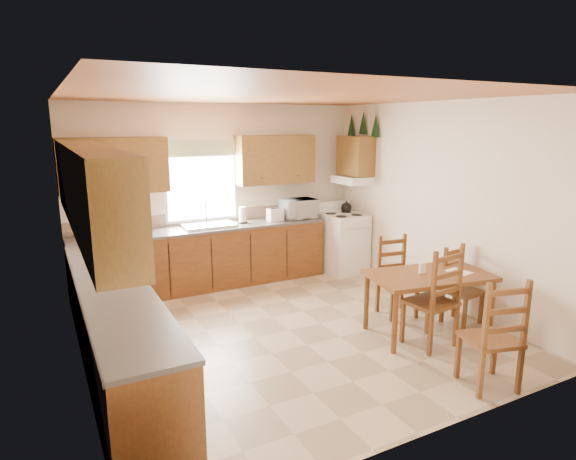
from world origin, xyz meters
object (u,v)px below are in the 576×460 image
stove (343,244)px  chair_near_left (431,296)px  chair_far_right (463,286)px  chair_near_right (491,332)px  microwave (299,209)px  dining_table (428,304)px  chair_far_left (398,277)px

stove → chair_near_left: bearing=-107.5°
chair_far_right → chair_near_right: bearing=-136.3°
stove → chair_far_right: 2.44m
chair_far_right → microwave: bearing=98.5°
microwave → chair_near_left: microwave is taller
dining_table → chair_near_right: (-0.32, -1.14, 0.17)m
dining_table → chair_near_left: chair_near_left is taller
microwave → chair_far_left: 2.22m
chair_far_right → dining_table: bearing=174.6°
stove → chair_near_right: (-0.81, -3.60, 0.07)m
chair_near_left → chair_near_right: 0.92m
chair_near_right → chair_far_right: 1.48m
chair_far_right → stove: bearing=84.4°
chair_near_left → chair_far_left: (0.24, 0.83, -0.06)m
chair_far_left → chair_far_right: (0.54, -0.57, -0.03)m
microwave → chair_far_right: size_ratio=0.54×
stove → dining_table: bearing=-104.6°
stove → microwave: (-0.70, 0.26, 0.60)m
stove → microwave: size_ratio=1.84×
stove → chair_near_right: 3.69m
dining_table → chair_near_right: size_ratio=1.26×
dining_table → stove: bearing=88.8°
microwave → chair_far_right: (0.81, -2.70, -0.60)m
chair_near_right → dining_table: bearing=-90.4°
stove → dining_table: stove is taller
chair_near_left → chair_near_right: (-0.14, -0.91, -0.03)m
dining_table → chair_near_left: 0.36m
dining_table → chair_near_right: chair_near_right is taller
microwave → chair_near_left: 3.00m
stove → microwave: bearing=155.9°
dining_table → chair_near_left: size_ratio=1.20×
dining_table → chair_near_left: bearing=-119.3°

